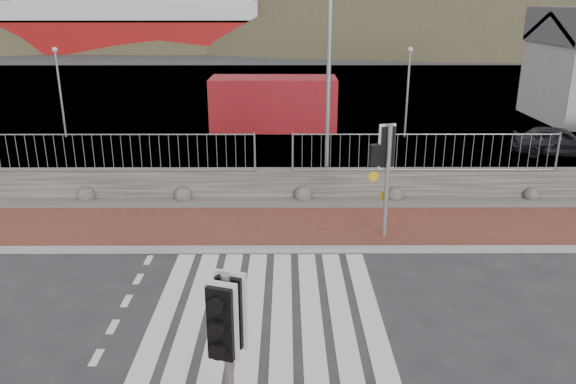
{
  "coord_description": "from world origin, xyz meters",
  "views": [
    {
      "loc": [
        0.39,
        -10.04,
        6.01
      ],
      "look_at": [
        0.44,
        3.0,
        1.6
      ],
      "focal_mm": 35.0,
      "sensor_mm": 36.0,
      "label": 1
    }
  ],
  "objects_px": {
    "traffic_signal_far": "(387,157)",
    "streetlight": "(334,46)",
    "shipping_container": "(274,103)",
    "car_a": "(558,141)",
    "traffic_signal_near": "(228,332)",
    "ferry": "(96,8)"
  },
  "relations": [
    {
      "from": "traffic_signal_near",
      "to": "traffic_signal_far",
      "type": "relative_size",
      "value": 0.93
    },
    {
      "from": "streetlight",
      "to": "car_a",
      "type": "xyz_separation_m",
      "value": [
        9.7,
        4.3,
        -4.12
      ]
    },
    {
      "from": "streetlight",
      "to": "traffic_signal_near",
      "type": "bearing_deg",
      "value": -116.07
    },
    {
      "from": "car_a",
      "to": "traffic_signal_far",
      "type": "bearing_deg",
      "value": 150.27
    },
    {
      "from": "ferry",
      "to": "shipping_container",
      "type": "bearing_deg",
      "value": -64.07
    },
    {
      "from": "streetlight",
      "to": "shipping_container",
      "type": "bearing_deg",
      "value": 86.99
    },
    {
      "from": "traffic_signal_far",
      "to": "streetlight",
      "type": "relative_size",
      "value": 0.37
    },
    {
      "from": "ferry",
      "to": "shipping_container",
      "type": "xyz_separation_m",
      "value": [
        24.43,
        -50.25,
        -4.08
      ]
    },
    {
      "from": "traffic_signal_near",
      "to": "streetlight",
      "type": "xyz_separation_m",
      "value": [
        2.24,
        12.07,
        2.65
      ]
    },
    {
      "from": "traffic_signal_near",
      "to": "car_a",
      "type": "distance_m",
      "value": 20.31
    },
    {
      "from": "streetlight",
      "to": "car_a",
      "type": "relative_size",
      "value": 2.36
    },
    {
      "from": "shipping_container",
      "to": "traffic_signal_near",
      "type": "bearing_deg",
      "value": -89.77
    },
    {
      "from": "ferry",
      "to": "streetlight",
      "type": "bearing_deg",
      "value": -66.05
    },
    {
      "from": "traffic_signal_near",
      "to": "traffic_signal_far",
      "type": "height_order",
      "value": "traffic_signal_far"
    },
    {
      "from": "traffic_signal_far",
      "to": "shipping_container",
      "type": "height_order",
      "value": "traffic_signal_far"
    },
    {
      "from": "traffic_signal_near",
      "to": "shipping_container",
      "type": "height_order",
      "value": "traffic_signal_near"
    },
    {
      "from": "traffic_signal_far",
      "to": "shipping_container",
      "type": "bearing_deg",
      "value": -92.15
    },
    {
      "from": "traffic_signal_near",
      "to": "streetlight",
      "type": "distance_m",
      "value": 12.56
    },
    {
      "from": "streetlight",
      "to": "shipping_container",
      "type": "distance_m",
      "value": 10.33
    },
    {
      "from": "traffic_signal_near",
      "to": "streetlight",
      "type": "bearing_deg",
      "value": 96.87
    },
    {
      "from": "shipping_container",
      "to": "car_a",
      "type": "bearing_deg",
      "value": -23.23
    },
    {
      "from": "traffic_signal_far",
      "to": "streetlight",
      "type": "xyz_separation_m",
      "value": [
        -1.08,
        4.32,
        2.47
      ]
    }
  ]
}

